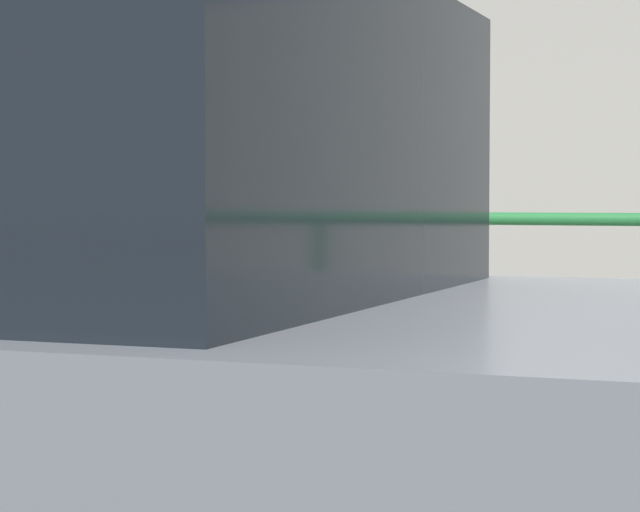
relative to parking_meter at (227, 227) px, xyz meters
name	(u,v)px	position (x,y,z in m)	size (l,w,h in m)	color
sidewalk_curb	(374,501)	(0.22, 0.92, -1.16)	(36.00, 2.38, 0.12)	#9E9B93
parking_meter	(227,227)	(0.00, 0.00, 0.00)	(0.18, 0.18, 1.51)	slate
pedestrian_at_meter	(395,276)	(0.64, -0.03, -0.16)	(0.61, 0.48, 1.66)	slate
background_railing	(440,277)	(0.22, 1.87, -0.28)	(24.06, 0.06, 1.13)	#1E602D
backdrop_wall	(539,199)	(0.22, 4.05, 0.10)	(32.00, 0.50, 2.63)	gray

